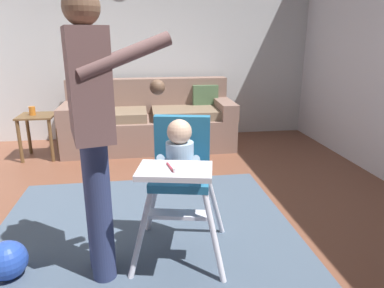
% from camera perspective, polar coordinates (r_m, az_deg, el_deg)
% --- Properties ---
extents(ground, '(6.10, 6.92, 0.10)m').
position_cam_1_polar(ground, '(2.75, -4.31, -14.65)').
color(ground, brown).
extents(wall_far, '(5.30, 0.06, 2.77)m').
position_cam_1_polar(wall_far, '(5.03, -7.02, 16.79)').
color(wall_far, silver).
rests_on(wall_far, ground).
extents(area_rug, '(2.22, 2.88, 0.01)m').
position_cam_1_polar(area_rug, '(2.35, -7.23, -19.28)').
color(area_rug, '#47576A').
rests_on(area_rug, ground).
extents(couch, '(2.14, 0.86, 0.86)m').
position_cam_1_polar(couch, '(4.64, -6.78, 3.65)').
color(couch, '#86675A').
rests_on(couch, ground).
extents(high_chair, '(0.71, 0.81, 0.93)m').
position_cam_1_polar(high_chair, '(2.19, -1.92, -3.17)').
color(high_chair, white).
rests_on(high_chair, ground).
extents(adult_standing, '(0.59, 0.50, 1.63)m').
position_cam_1_polar(adult_standing, '(2.00, -15.82, 2.74)').
color(adult_standing, navy).
rests_on(adult_standing, ground).
extents(toy_ball, '(0.23, 0.23, 0.23)m').
position_cam_1_polar(toy_ball, '(2.46, -27.76, -16.34)').
color(toy_ball, '#284CB7').
rests_on(toy_ball, ground).
extents(side_table, '(0.40, 0.40, 0.52)m').
position_cam_1_polar(side_table, '(4.51, -23.68, 2.60)').
color(side_table, brown).
rests_on(side_table, ground).
extents(sippy_cup, '(0.07, 0.07, 0.10)m').
position_cam_1_polar(sippy_cup, '(4.49, -24.48, 4.92)').
color(sippy_cup, orange).
rests_on(sippy_cup, side_table).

